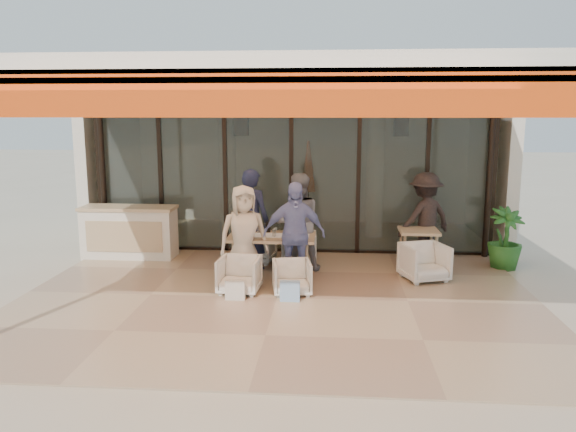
# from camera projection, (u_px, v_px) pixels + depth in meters

# --- Properties ---
(ground) EXTENTS (70.00, 70.00, 0.00)m
(ground) POSITION_uv_depth(u_px,v_px,m) (277.00, 299.00, 8.68)
(ground) COLOR #C6B293
(ground) RESTS_ON ground
(terrace_floor) EXTENTS (8.00, 6.00, 0.01)m
(terrace_floor) POSITION_uv_depth(u_px,v_px,m) (277.00, 299.00, 8.68)
(terrace_floor) COLOR tan
(terrace_floor) RESTS_ON ground
(terrace_structure) EXTENTS (8.00, 6.00, 3.40)m
(terrace_structure) POSITION_uv_depth(u_px,v_px,m) (274.00, 83.00, 7.84)
(terrace_structure) COLOR silver
(terrace_structure) RESTS_ON ground
(glass_storefront) EXTENTS (8.08, 0.10, 3.20)m
(glass_storefront) POSITION_uv_depth(u_px,v_px,m) (291.00, 175.00, 11.34)
(glass_storefront) COLOR #9EADA3
(glass_storefront) RESTS_ON ground
(interior_block) EXTENTS (9.05, 3.62, 3.52)m
(interior_block) POSITION_uv_depth(u_px,v_px,m) (299.00, 139.00, 13.49)
(interior_block) COLOR silver
(interior_block) RESTS_ON ground
(host_counter) EXTENTS (1.85, 0.65, 1.04)m
(host_counter) POSITION_uv_depth(u_px,v_px,m) (129.00, 232.00, 11.09)
(host_counter) COLOR silver
(host_counter) RESTS_ON ground
(dining_table) EXTENTS (1.50, 0.90, 0.93)m
(dining_table) POSITION_uv_depth(u_px,v_px,m) (271.00, 239.00, 9.77)
(dining_table) COLOR tan
(dining_table) RESTS_ON ground
(chair_far_left) EXTENTS (0.78, 0.74, 0.72)m
(chair_far_left) POSITION_uv_depth(u_px,v_px,m) (256.00, 244.00, 10.79)
(chair_far_left) COLOR white
(chair_far_left) RESTS_ON ground
(chair_far_right) EXTENTS (0.68, 0.65, 0.67)m
(chair_far_right) POSITION_uv_depth(u_px,v_px,m) (299.00, 246.00, 10.73)
(chair_far_right) COLOR white
(chair_far_right) RESTS_ON ground
(chair_near_left) EXTENTS (0.67, 0.63, 0.65)m
(chair_near_left) POSITION_uv_depth(u_px,v_px,m) (239.00, 273.00, 8.93)
(chair_near_left) COLOR white
(chair_near_left) RESTS_ON ground
(chair_near_right) EXTENTS (0.67, 0.64, 0.60)m
(chair_near_right) POSITION_uv_depth(u_px,v_px,m) (292.00, 276.00, 8.87)
(chair_near_right) COLOR white
(chair_near_right) RESTS_ON ground
(diner_navy) EXTENTS (0.79, 0.65, 1.87)m
(diner_navy) POSITION_uv_depth(u_px,v_px,m) (251.00, 220.00, 10.19)
(diner_navy) COLOR #181F35
(diner_navy) RESTS_ON ground
(diner_grey) EXTENTS (1.00, 0.86, 1.79)m
(diner_grey) POSITION_uv_depth(u_px,v_px,m) (298.00, 222.00, 10.14)
(diner_grey) COLOR slate
(diner_grey) RESTS_ON ground
(diner_cream) EXTENTS (0.95, 0.77, 1.68)m
(diner_cream) POSITION_uv_depth(u_px,v_px,m) (244.00, 235.00, 9.33)
(diner_cream) COLOR beige
(diner_cream) RESTS_ON ground
(diner_periwinkle) EXTENTS (1.07, 0.55, 1.74)m
(diner_periwinkle) POSITION_uv_depth(u_px,v_px,m) (294.00, 234.00, 9.26)
(diner_periwinkle) COLOR #727FBF
(diner_periwinkle) RESTS_ON ground
(tote_bag_cream) EXTENTS (0.30, 0.10, 0.34)m
(tote_bag_cream) POSITION_uv_depth(u_px,v_px,m) (235.00, 291.00, 8.57)
(tote_bag_cream) COLOR silver
(tote_bag_cream) RESTS_ON ground
(tote_bag_blue) EXTENTS (0.30, 0.10, 0.34)m
(tote_bag_blue) POSITION_uv_depth(u_px,v_px,m) (290.00, 292.00, 8.50)
(tote_bag_blue) COLOR #99BFD8
(tote_bag_blue) RESTS_ON ground
(side_table) EXTENTS (0.70, 0.70, 0.74)m
(side_table) POSITION_uv_depth(u_px,v_px,m) (419.00, 235.00, 10.27)
(side_table) COLOR tan
(side_table) RESTS_ON ground
(side_chair) EXTENTS (0.87, 0.84, 0.72)m
(side_chair) POSITION_uv_depth(u_px,v_px,m) (424.00, 261.00, 9.59)
(side_chair) COLOR white
(side_chair) RESTS_ON ground
(standing_woman) EXTENTS (1.30, 1.13, 1.75)m
(standing_woman) POSITION_uv_depth(u_px,v_px,m) (425.00, 218.00, 10.68)
(standing_woman) COLOR black
(standing_woman) RESTS_ON ground
(potted_palm) EXTENTS (0.77, 0.77, 1.14)m
(potted_palm) POSITION_uv_depth(u_px,v_px,m) (505.00, 238.00, 10.32)
(potted_palm) COLOR #1E5919
(potted_palm) RESTS_ON ground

